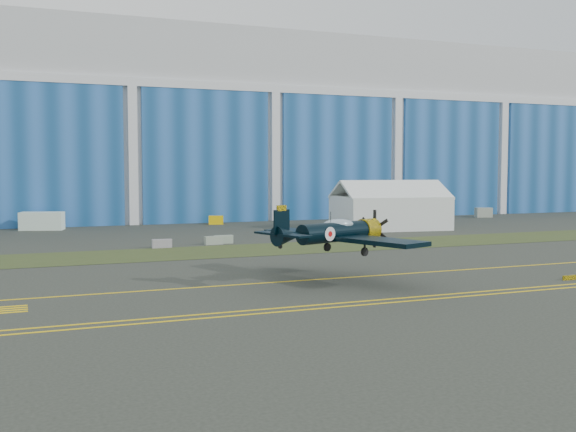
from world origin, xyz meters
name	(u,v)px	position (x,y,z in m)	size (l,w,h in m)	color
ground	(233,274)	(0.00, 0.00, 0.00)	(260.00, 260.00, 0.00)	#34372F
grass_median	(191,253)	(0.00, 14.00, 0.02)	(260.00, 10.00, 0.02)	#475128
hangar	(112,130)	(0.00, 71.79, 14.96)	(220.00, 45.70, 30.00)	silver
taxiway_centreline	(254,284)	(0.00, -5.00, 0.01)	(200.00, 0.20, 0.02)	yellow
edge_line_near	(307,310)	(0.00, -14.50, 0.01)	(80.00, 0.20, 0.02)	yellow
edge_line_far	(301,306)	(0.00, -13.50, 0.01)	(80.00, 0.20, 0.02)	yellow
guard_board_right	(569,278)	(22.00, -12.00, 0.17)	(1.20, 0.15, 0.35)	yellow
warbird	(334,232)	(5.83, -5.83, 3.53)	(15.99, 17.46, 4.24)	black
tent	(390,204)	(31.49, 30.22, 3.33)	(15.51, 12.18, 6.65)	white
shipping_container	(42,221)	(-12.68, 45.42, 1.20)	(5.54, 2.22, 2.40)	white
tug	(216,220)	(11.40, 45.86, 0.62)	(2.13, 1.33, 1.24)	yellow
gse_box	(484,212)	(57.23, 43.19, 0.81)	(2.68, 1.43, 1.61)	#959F8F
barrier_a	(162,244)	(-1.83, 19.02, 0.45)	(2.00, 0.60, 0.90)	gray
barrier_b	(214,240)	(3.97, 20.11, 0.45)	(2.00, 0.60, 0.90)	gray
barrier_c	(224,239)	(5.25, 20.68, 0.45)	(2.00, 0.60, 0.90)	gray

